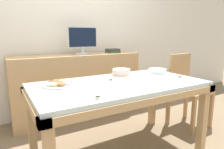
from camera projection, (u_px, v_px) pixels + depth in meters
wall_back at (70, 27)px, 2.97m from camera, size 8.00×0.10×2.60m
dining_table at (120, 92)px, 1.91m from camera, size 1.64×0.88×0.74m
chair at (186, 86)px, 2.63m from camera, size 0.45×0.45×0.94m
sideboard at (79, 86)px, 2.88m from camera, size 1.80×0.44×0.92m
computer_monitor at (83, 41)px, 2.79m from camera, size 0.42×0.20×0.38m
book_stack at (113, 51)px, 3.07m from camera, size 0.21×0.19×0.06m
cake_chocolate_round at (121, 73)px, 2.18m from camera, size 0.26×0.26×0.08m
pastry_platter at (59, 84)px, 1.77m from camera, size 0.30×0.30×0.04m
plate_stack at (157, 71)px, 2.36m from camera, size 0.21×0.21×0.05m
tealight_centre at (180, 77)px, 2.10m from camera, size 0.04×0.04×0.04m
tealight_near_front at (98, 97)px, 1.40m from camera, size 0.04×0.04×0.04m
tealight_left_edge at (111, 80)px, 1.95m from camera, size 0.04×0.04×0.04m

